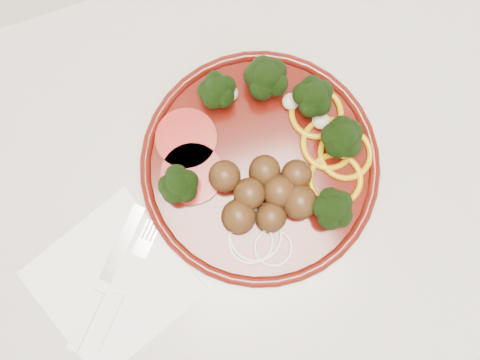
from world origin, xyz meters
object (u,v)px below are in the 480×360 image
object	(u,v)px
napkin	(113,282)
knife	(98,296)
plate	(266,160)
fork	(115,306)

from	to	relation	value
napkin	knife	xyz separation A→B (m)	(-0.02, -0.01, 0.01)
plate	knife	size ratio (longest dim) A/B	2.03
napkin	knife	distance (m)	0.02
knife	fork	world-z (taller)	knife
plate	knife	bearing A→B (deg)	-160.16
napkin	knife	bearing A→B (deg)	-155.47
plate	fork	size ratio (longest dim) A/B	2.28
plate	fork	world-z (taller)	plate
plate	knife	distance (m)	0.26
plate	knife	xyz separation A→B (m)	(-0.25, -0.09, -0.01)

